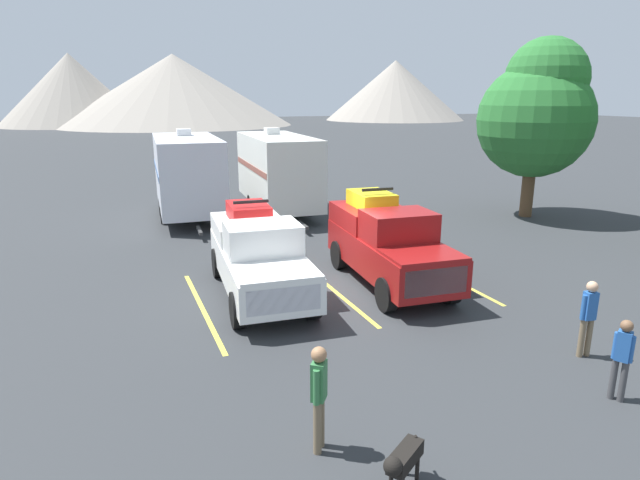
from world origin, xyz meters
The scene contains 14 objects.
ground_plane centered at (0.00, 0.00, 0.00)m, with size 240.00×240.00×0.00m, color #2D3033.
pickup_truck_a centered at (-1.98, 0.33, 1.14)m, with size 2.48×5.72×2.43m.
pickup_truck_b centered at (1.70, -0.19, 1.21)m, with size 2.44×5.46×2.64m.
lot_stripe_a centered at (-3.64, -0.26, 0.00)m, with size 0.12×5.50×0.01m, color gold.
lot_stripe_b centered at (0.00, -0.26, 0.00)m, with size 0.12×5.50×0.01m, color gold.
lot_stripe_c centered at (3.64, -0.26, 0.00)m, with size 0.12×5.50×0.01m, color gold.
camper_trailer_a centered at (-2.26, 10.54, 2.02)m, with size 3.03×7.73×3.83m.
camper_trailer_b centered at (1.69, 10.07, 2.01)m, with size 2.93×8.03×3.82m.
person_a centered at (2.48, -7.25, 0.88)m, with size 0.27×0.31×1.54m.
person_b centered at (3.29, -5.80, 0.95)m, with size 0.36×0.23×1.65m.
person_c centered at (-2.96, -6.55, 0.99)m, with size 0.31×0.32×1.72m.
dog centered at (-2.26, -7.81, 0.49)m, with size 0.84×0.64×0.71m.
tree_a centered at (11.84, 5.14, 4.65)m, with size 4.90×4.90×7.66m.
mountain_ridge centered at (-6.66, 92.78, 7.06)m, with size 139.70×45.98×17.38m.
Camera 1 is at (-5.59, -13.11, 5.26)m, focal length 29.90 mm.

